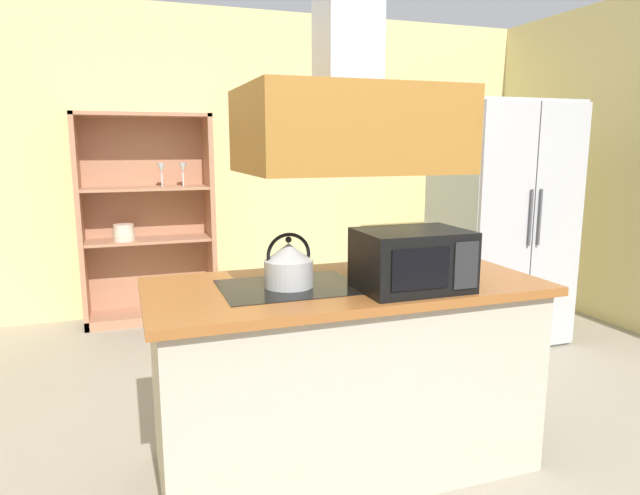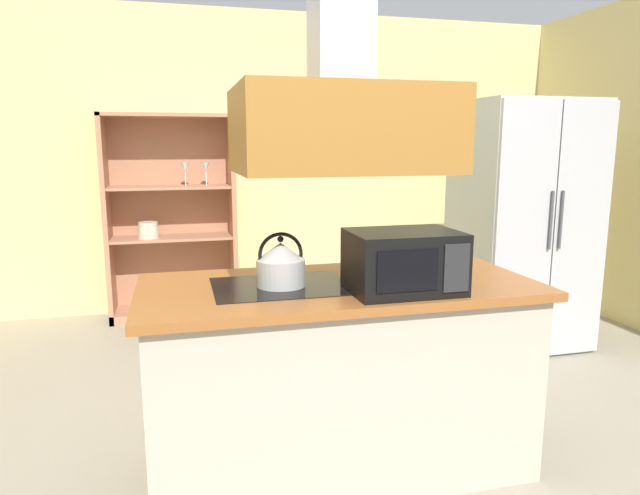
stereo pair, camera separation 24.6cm
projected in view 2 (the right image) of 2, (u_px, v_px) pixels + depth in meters
ground_plane at (347, 472)px, 2.65m from camera, size 7.80×7.80×0.00m
wall_back at (254, 162)px, 5.26m from camera, size 6.00×0.12×2.70m
kitchen_island at (338, 375)px, 2.64m from camera, size 1.79×0.83×0.90m
range_hood at (340, 101)px, 2.41m from camera, size 0.90×0.70×1.30m
refrigerator at (522, 225)px, 4.23m from camera, size 0.90×0.77×1.83m
dish_cabinet at (172, 229)px, 4.97m from camera, size 1.10×0.40×1.77m
kettle at (281, 264)px, 2.47m from camera, size 0.22×0.22×0.24m
cutting_board at (405, 266)px, 2.86m from camera, size 0.34×0.24×0.02m
microwave at (404, 261)px, 2.39m from camera, size 0.46×0.35×0.26m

